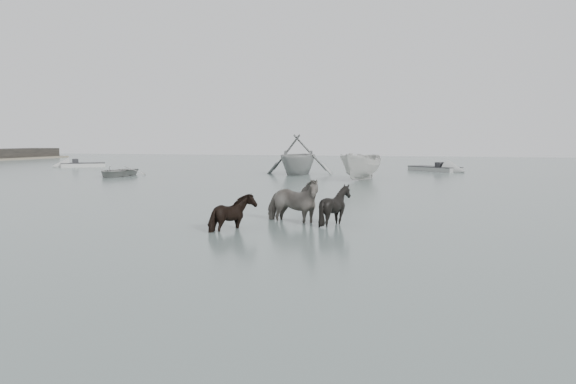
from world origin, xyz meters
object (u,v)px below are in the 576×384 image
(pony_pinto, at_px, (292,195))
(rowboat_lead, at_px, (117,170))
(pony_dark, at_px, (233,207))
(pony_black, at_px, (335,201))

(pony_pinto, relative_size, rowboat_lead, 0.49)
(pony_dark, bearing_deg, rowboat_lead, 37.88)
(pony_dark, height_order, rowboat_lead, pony_dark)
(rowboat_lead, bearing_deg, pony_dark, -56.17)
(pony_dark, distance_m, rowboat_lead, 25.02)
(pony_dark, height_order, pony_black, pony_black)
(pony_pinto, relative_size, pony_black, 1.44)
(pony_dark, xyz_separation_m, pony_black, (2.60, 1.77, 0.06))
(pony_pinto, xyz_separation_m, rowboat_lead, (-17.08, 17.51, -0.43))
(pony_pinto, height_order, rowboat_lead, pony_pinto)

